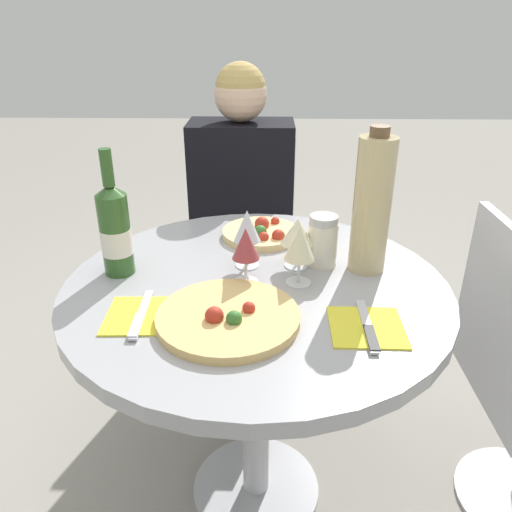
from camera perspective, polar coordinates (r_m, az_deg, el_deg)
ground_plane at (r=1.66m, az=-0.01°, el=-25.23°), size 12.00×12.00×0.00m
dining_table at (r=1.25m, az=-0.01°, el=-7.59°), size 0.92×0.92×0.71m
chair_behind_diner at (r=2.07m, az=-1.45°, el=0.67°), size 0.42×0.42×0.85m
seated_diner at (r=1.89m, az=-1.67°, el=1.59°), size 0.38×0.44×1.15m
pizza_large at (r=1.04m, az=-3.25°, el=-6.98°), size 0.30×0.30×0.05m
pizza_small_far at (r=1.43m, az=0.71°, el=2.68°), size 0.22×0.22×0.05m
wine_bottle at (r=1.23m, az=-15.81°, el=2.87°), size 0.07×0.07×0.31m
tall_carafe at (r=1.22m, az=13.12°, el=5.68°), size 0.09×0.09×0.35m
sugar_shaker at (r=1.26m, az=7.62°, el=1.72°), size 0.07×0.07×0.13m
wine_glass_front_right at (r=1.15m, az=5.03°, el=1.38°), size 0.07×0.07×0.14m
wine_glass_back_right at (r=1.23m, az=4.78°, el=2.72°), size 0.08×0.08×0.13m
wine_glass_back_left at (r=1.22m, az=-1.03°, el=3.32°), size 0.07×0.07×0.15m
wine_glass_front_left at (r=1.15m, az=-1.19°, el=1.30°), size 0.06×0.06×0.14m
place_setting_left at (r=1.09m, az=-12.95°, el=-6.67°), size 0.15×0.19×0.01m
place_setting_right at (r=1.05m, az=12.59°, el=-7.97°), size 0.15×0.19×0.01m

